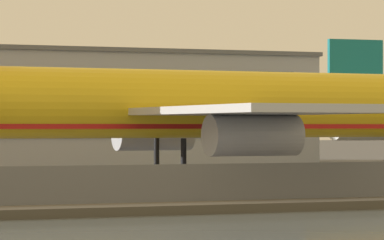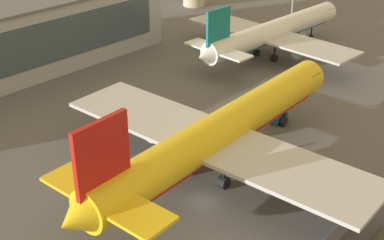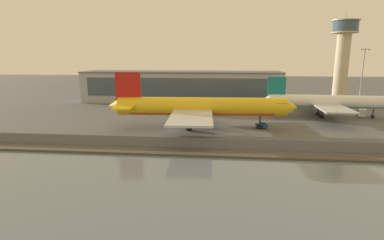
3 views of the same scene
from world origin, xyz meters
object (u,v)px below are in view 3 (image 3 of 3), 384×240
(cargo_jet_yellow, at_px, (199,107))
(control_tower, at_px, (343,53))
(ops_van, at_px, (362,113))
(apron_light_mast_apron_west, at_px, (362,79))
(passenger_jet_white_teal, at_px, (328,102))
(baggage_tug, at_px, (262,125))

(cargo_jet_yellow, bearing_deg, control_tower, 44.90)
(ops_van, bearing_deg, control_tower, 81.88)
(cargo_jet_yellow, bearing_deg, apron_light_mast_apron_west, 24.04)
(cargo_jet_yellow, distance_m, passenger_jet_white_teal, 46.30)
(control_tower, distance_m, apron_light_mast_apron_west, 36.96)
(control_tower, bearing_deg, passenger_jet_white_teal, -114.60)
(baggage_tug, relative_size, apron_light_mast_apron_west, 0.15)
(ops_van, bearing_deg, apron_light_mast_apron_west, 147.98)
(baggage_tug, bearing_deg, control_tower, 53.86)
(cargo_jet_yellow, bearing_deg, ops_van, 22.98)
(cargo_jet_yellow, xyz_separation_m, passenger_jet_white_teal, (41.48, 20.55, -0.93))
(apron_light_mast_apron_west, bearing_deg, passenger_jet_white_teal, -165.19)
(passenger_jet_white_teal, bearing_deg, cargo_jet_yellow, -153.64)
(baggage_tug, distance_m, ops_van, 41.49)
(apron_light_mast_apron_west, bearing_deg, control_tower, 79.96)
(passenger_jet_white_teal, bearing_deg, apron_light_mast_apron_west, 14.81)
(passenger_jet_white_teal, bearing_deg, control_tower, 65.40)
(passenger_jet_white_teal, relative_size, control_tower, 1.18)
(cargo_jet_yellow, relative_size, passenger_jet_white_teal, 1.18)
(cargo_jet_yellow, xyz_separation_m, baggage_tug, (17.78, 2.36, -5.28))
(control_tower, relative_size, apron_light_mast_apron_west, 1.68)
(passenger_jet_white_teal, relative_size, ops_van, 8.03)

